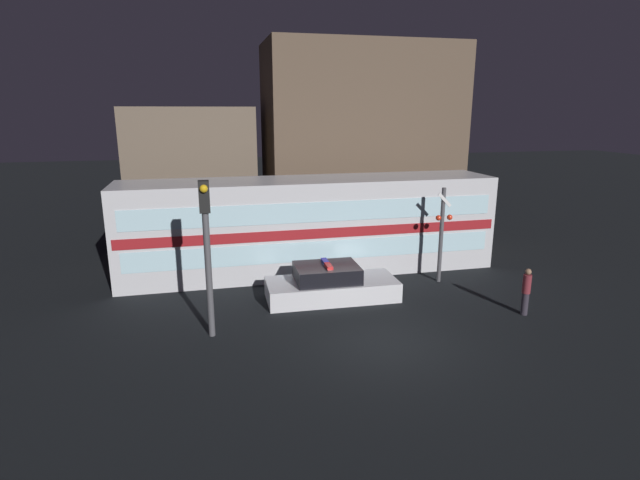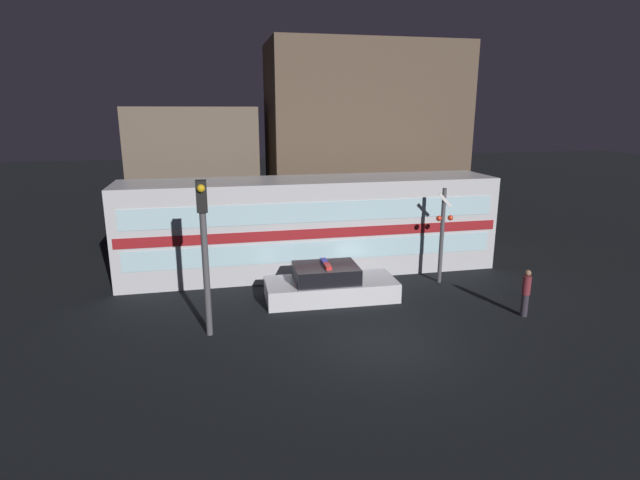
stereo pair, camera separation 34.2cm
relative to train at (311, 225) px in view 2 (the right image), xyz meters
The scene contains 8 objects.
ground_plane 7.45m from the train, 85.04° to the right, with size 120.00×120.00×0.00m, color black.
train is the anchor object (origin of this frame).
police_car 3.67m from the train, 89.86° to the right, with size 4.67×2.01×1.37m.
pedestrian 8.65m from the train, 46.91° to the right, with size 0.27×0.27×1.58m.
crossing_signal_near 5.30m from the train, 29.50° to the right, with size 0.68×0.33×3.72m.
traffic_light_corner 6.99m from the train, 127.32° to the right, with size 0.30×0.46×4.66m.
building_left 8.21m from the train, 125.48° to the left, with size 6.19×4.40×6.70m.
building_center 7.86m from the train, 55.84° to the left, with size 9.94×4.88×9.85m.
Camera 2 is at (-4.53, -12.53, 6.54)m, focal length 28.00 mm.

